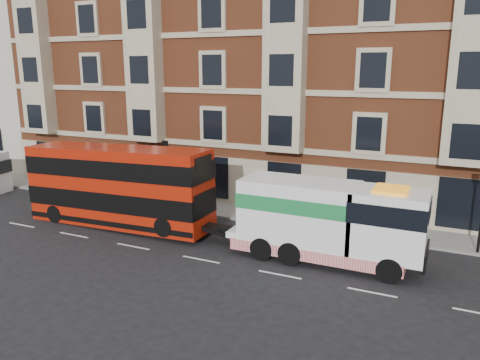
% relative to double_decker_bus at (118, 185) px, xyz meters
% --- Properties ---
extents(ground, '(120.00, 120.00, 0.00)m').
position_rel_double_decker_bus_xyz_m(ground, '(6.75, -2.39, -2.43)').
color(ground, black).
rests_on(ground, ground).
extents(sidewalk, '(90.00, 3.00, 0.15)m').
position_rel_double_decker_bus_xyz_m(sidewalk, '(6.75, 5.11, -2.36)').
color(sidewalk, slate).
rests_on(sidewalk, ground).
extents(victorian_terrace, '(45.00, 12.00, 20.40)m').
position_rel_double_decker_bus_xyz_m(victorian_terrace, '(7.25, 12.61, 7.64)').
color(victorian_terrace, brown).
rests_on(victorian_terrace, ground).
extents(cream_block, '(16.00, 10.00, 16.80)m').
position_rel_double_decker_bus_xyz_m(cream_block, '(-23.25, 11.61, 5.91)').
color(cream_block, '#B8B4A1').
rests_on(cream_block, ground).
extents(lamp_post_west, '(0.35, 0.15, 4.35)m').
position_rel_double_decker_bus_xyz_m(lamp_post_west, '(0.75, 3.81, 0.25)').
color(lamp_post_west, black).
rests_on(lamp_post_west, sidewalk).
extents(double_decker_bus, '(11.33, 2.60, 4.59)m').
position_rel_double_decker_bus_xyz_m(double_decker_bus, '(0.00, 0.00, 0.00)').
color(double_decker_bus, '#AE1C09').
rests_on(double_decker_bus, ground).
extents(tow_truck, '(9.07, 2.68, 3.78)m').
position_rel_double_decker_bus_xyz_m(tow_truck, '(12.06, -0.00, -0.43)').
color(tow_truck, white).
rests_on(tow_truck, ground).
extents(pedestrian, '(0.68, 0.63, 1.56)m').
position_rel_double_decker_bus_xyz_m(pedestrian, '(0.88, 3.97, -1.50)').
color(pedestrian, black).
rests_on(pedestrian, sidewalk).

